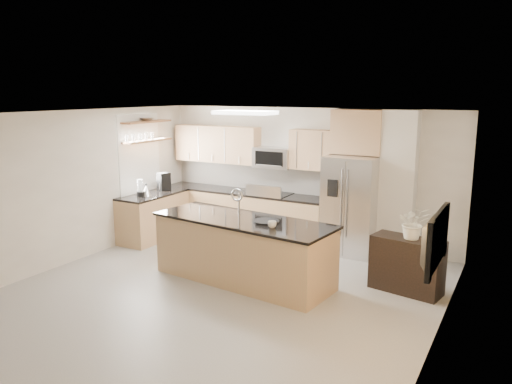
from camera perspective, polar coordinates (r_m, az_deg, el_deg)
The scene contains 26 objects.
floor at distance 7.37m, azimuth -4.82°, elevation -11.82°, with size 6.50×6.50×0.00m, color #A29F9A.
ceiling at distance 6.78m, azimuth -5.19°, elevation 8.82°, with size 6.00×6.50×0.02m, color white.
wall_back at distance 9.77m, azimuth 5.68°, elevation 1.93°, with size 6.00×0.02×2.60m, color silver.
wall_left at distance 8.96m, azimuth -21.15°, elevation 0.34°, with size 0.02×6.50×2.60m, color silver.
wall_right at distance 5.89m, azimuth 20.14°, elevation -5.10°, with size 0.02×6.50×2.60m, color silver.
back_counter at distance 10.20m, azimuth -1.46°, elevation -2.36°, with size 3.55×0.66×1.44m.
left_counter at distance 10.17m, azimuth -11.65°, elevation -2.70°, with size 0.66×1.50×0.92m.
range at distance 9.90m, azimuth 1.64°, elevation -2.78°, with size 0.76×0.64×1.14m.
upper_cabinets at distance 10.14m, azimuth -1.44°, elevation 5.32°, with size 3.50×0.33×0.75m.
microwave at distance 9.79m, azimuth 2.01°, elevation 3.95°, with size 0.76×0.40×0.40m.
refrigerator at distance 9.14m, azimuth 10.80°, elevation -1.50°, with size 0.92×0.78×1.78m.
partition_column at distance 9.07m, azimuth 15.91°, elevation 0.81°, with size 0.60×0.30×2.60m, color silver.
window at distance 10.15m, azimuth -13.22°, elevation 4.04°, with size 0.04×1.15×1.65m.
shelf_lower at distance 10.11m, azimuth -12.38°, elevation 5.76°, with size 0.30×1.20×0.04m, color brown.
shelf_upper at distance 10.08m, azimuth -12.47°, elevation 7.85°, with size 0.30×1.20×0.04m, color brown.
ceiling_fixture at distance 8.35m, azimuth -1.26°, elevation 9.07°, with size 1.00×0.50×0.06m, color white.
island at distance 7.77m, azimuth -1.45°, elevation -6.61°, with size 2.96×1.33×1.41m.
credenza at distance 7.70m, azimuth 16.85°, elevation -7.98°, with size 1.02×0.43×0.82m, color black.
cup at distance 7.14m, azimuth 1.86°, elevation -3.72°, with size 0.13×0.13×0.10m, color white.
platter at distance 7.46m, azimuth 1.19°, elevation -3.35°, with size 0.39×0.39×0.02m, color black.
blender at distance 9.79m, azimuth -13.08°, elevation 0.32°, with size 0.15×0.15×0.34m.
kettle at distance 9.85m, azimuth -12.43°, elevation 0.18°, with size 0.19×0.19×0.24m.
coffee_maker at distance 10.34m, azimuth -10.52°, elevation 1.14°, with size 0.25×0.28×0.36m.
bowl at distance 10.10m, azimuth -12.40°, elevation 8.19°, with size 0.33×0.33×0.08m, color silver.
flower_vase at distance 7.48m, azimuth 17.62°, elevation -2.45°, with size 0.66×0.57×0.73m, color white.
television at distance 5.70m, azimuth 18.96°, elevation -5.04°, with size 1.08×0.14×0.62m, color black.
Camera 1 is at (3.79, -5.61, 2.91)m, focal length 35.00 mm.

